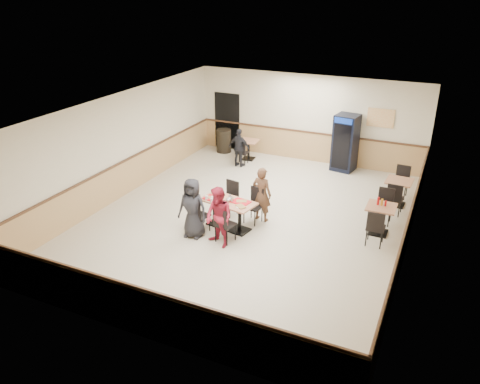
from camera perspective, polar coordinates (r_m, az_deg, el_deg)
The scene contains 20 objects.
ground at distance 12.53m, azimuth 1.19°, elevation -3.22°, with size 10.00×10.00×0.00m, color beige.
room_shell at distance 14.03m, azimuth 12.09°, elevation 1.91°, with size 10.00×10.00×10.00m.
main_table at distance 11.86m, azimuth -1.42°, elevation -2.19°, with size 1.51×0.95×0.75m.
main_chairs at distance 11.90m, azimuth -1.61°, elevation -2.23°, with size 1.52×1.84×0.95m.
diner_woman_left at distance 11.41m, azimuth -5.80°, elevation -1.97°, with size 0.74×0.48×1.52m, color black.
diner_woman_right at distance 10.96m, azimuth -2.61°, elevation -3.12°, with size 0.72×0.56×1.49m, color maroon.
diner_man_opposite at distance 12.16m, azimuth 2.67°, elevation -0.27°, with size 0.54×0.35×1.48m, color #503322.
lone_diner at distance 15.85m, azimuth -0.09°, elevation 5.40°, with size 0.78×0.32×1.33m, color black.
tabletop_clutter at distance 11.75m, azimuth -1.81°, elevation -0.94°, with size 1.25×0.59×0.12m.
side_table_near at distance 12.09m, azimuth 16.73°, elevation -2.74°, with size 0.71×0.71×0.75m.
side_table_near_chair_south at distance 11.57m, azimuth 16.23°, elevation -4.09°, with size 0.44×0.44×0.95m, color black, non-canonical shape.
side_table_near_chair_north at distance 12.64m, azimuth 17.15°, elevation -1.71°, with size 0.44×0.44×0.95m, color black, non-canonical shape.
side_table_far at distance 13.80m, azimuth 18.73°, elevation 0.39°, with size 0.74×0.74×0.75m.
side_table_far_chair_south at distance 13.26m, azimuth 18.38°, elevation -0.65°, with size 0.44×0.44×0.95m, color black, non-canonical shape.
side_table_far_chair_north at distance 14.36m, azimuth 19.02°, elevation 1.18°, with size 0.44×0.44×0.95m, color black, non-canonical shape.
condiment_caddy at distance 12.00m, azimuth 16.81°, elevation -1.17°, with size 0.23×0.06×0.20m.
back_table at distance 16.60m, azimuth 1.05°, elevation 5.54°, with size 0.70×0.70×0.70m.
back_table_chair_lone at distance 16.12m, azimuth 0.25°, elevation 4.89°, with size 0.41×0.41×0.88m, color black, non-canonical shape.
pepsi_cooler at distance 15.86m, azimuth 12.71°, elevation 5.87°, with size 0.81×0.81×1.88m.
trash_bin at distance 17.38m, azimuth -1.98°, elevation 6.26°, with size 0.54×0.54×0.85m, color black.
Camera 1 is at (4.41, -10.22, 5.76)m, focal length 35.00 mm.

